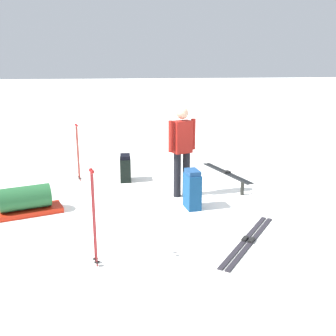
# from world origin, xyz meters

# --- Properties ---
(ground_plane) EXTENTS (80.00, 80.00, 0.00)m
(ground_plane) POSITION_xyz_m (0.00, 0.00, 0.00)
(ground_plane) COLOR white
(skier_standing) EXTENTS (0.33, 0.53, 1.70)m
(skier_standing) POSITION_xyz_m (0.51, -0.32, 0.95)
(skier_standing) COLOR black
(skier_standing) RESTS_ON ground_plane
(ski_pair_near) EXTENTS (1.68, 1.26, 0.05)m
(ski_pair_near) POSITION_xyz_m (-1.59, -1.00, 0.01)
(ski_pair_near) COLOR #242128
(ski_pair_near) RESTS_ON ground_plane
(ski_pair_far) EXTENTS (1.80, 0.75, 0.05)m
(ski_pair_far) POSITION_xyz_m (1.91, -1.55, 0.01)
(ski_pair_far) COLOR black
(ski_pair_far) RESTS_ON ground_plane
(backpack_large_dark) EXTENTS (0.41, 0.28, 0.70)m
(backpack_large_dark) POSITION_xyz_m (-0.17, -0.41, 0.34)
(backpack_large_dark) COLOR navy
(backpack_large_dark) RESTS_ON ground_plane
(backpack_bright) EXTENTS (0.38, 0.23, 0.57)m
(backpack_bright) POSITION_xyz_m (1.58, 0.74, 0.28)
(backpack_bright) COLOR black
(backpack_bright) RESTS_ON ground_plane
(ski_poles_planted_near) EXTENTS (0.19, 0.10, 1.23)m
(ski_poles_planted_near) POSITION_xyz_m (1.73, 1.74, 0.68)
(ski_poles_planted_near) COLOR maroon
(ski_poles_planted_near) RESTS_ON ground_plane
(ski_poles_planted_far) EXTENTS (0.16, 0.10, 1.29)m
(ski_poles_planted_far) POSITION_xyz_m (-2.04, 1.16, 0.72)
(ski_poles_planted_far) COLOR maroon
(ski_poles_planted_far) RESTS_ON ground_plane
(gear_sled) EXTENTS (0.82, 1.26, 0.49)m
(gear_sled) POSITION_xyz_m (-0.14, 2.44, 0.22)
(gear_sled) COLOR red
(gear_sled) RESTS_ON ground_plane
(thermos_bottle) EXTENTS (0.07, 0.07, 0.26)m
(thermos_bottle) POSITION_xyz_m (0.41, -1.49, 0.13)
(thermos_bottle) COLOR black
(thermos_bottle) RESTS_ON ground_plane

